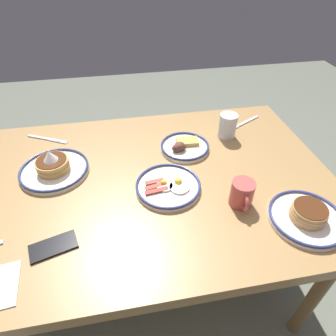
{
  "coord_description": "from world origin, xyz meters",
  "views": [
    {
      "loc": [
        0.1,
        0.84,
        1.52
      ],
      "look_at": [
        -0.06,
        -0.02,
        0.78
      ],
      "focal_mm": 30.4,
      "sensor_mm": 36.0,
      "label": 1
    }
  ],
  "objects_px": {
    "plate_near_main": "(184,146)",
    "plate_far_side": "(307,216)",
    "drinking_glass": "(227,127)",
    "butter_knife": "(47,139)",
    "cell_phone": "(53,246)",
    "plate_center_pancakes": "(54,168)",
    "plate_far_companion": "(168,186)",
    "coffee_mug": "(242,194)",
    "fork_near": "(245,122)"
  },
  "relations": [
    {
      "from": "butter_knife",
      "to": "cell_phone",
      "type": "bearing_deg",
      "value": 99.41
    },
    {
      "from": "fork_near",
      "to": "plate_center_pancakes",
      "type": "bearing_deg",
      "value": 14.03
    },
    {
      "from": "plate_center_pancakes",
      "to": "plate_far_companion",
      "type": "bearing_deg",
      "value": 158.15
    },
    {
      "from": "plate_far_side",
      "to": "coffee_mug",
      "type": "xyz_separation_m",
      "value": [
        0.19,
        -0.11,
        0.03
      ]
    },
    {
      "from": "plate_far_side",
      "to": "drinking_glass",
      "type": "bearing_deg",
      "value": -79.88
    },
    {
      "from": "plate_near_main",
      "to": "cell_phone",
      "type": "distance_m",
      "value": 0.68
    },
    {
      "from": "cell_phone",
      "to": "fork_near",
      "type": "distance_m",
      "value": 1.07
    },
    {
      "from": "drinking_glass",
      "to": "butter_knife",
      "type": "xyz_separation_m",
      "value": [
        0.85,
        -0.13,
        -0.05
      ]
    },
    {
      "from": "drinking_glass",
      "to": "butter_knife",
      "type": "height_order",
      "value": "drinking_glass"
    },
    {
      "from": "plate_near_main",
      "to": "cell_phone",
      "type": "bearing_deg",
      "value": 39.93
    },
    {
      "from": "plate_far_companion",
      "to": "drinking_glass",
      "type": "bearing_deg",
      "value": -138.12
    },
    {
      "from": "plate_near_main",
      "to": "fork_near",
      "type": "relative_size",
      "value": 1.24
    },
    {
      "from": "plate_far_companion",
      "to": "butter_knife",
      "type": "xyz_separation_m",
      "value": [
        0.51,
        -0.43,
        -0.01
      ]
    },
    {
      "from": "plate_far_companion",
      "to": "fork_near",
      "type": "distance_m",
      "value": 0.63
    },
    {
      "from": "plate_center_pancakes",
      "to": "plate_far_side",
      "type": "bearing_deg",
      "value": 154.65
    },
    {
      "from": "plate_near_main",
      "to": "butter_knife",
      "type": "relative_size",
      "value": 1.12
    },
    {
      "from": "plate_far_companion",
      "to": "cell_phone",
      "type": "distance_m",
      "value": 0.45
    },
    {
      "from": "plate_far_side",
      "to": "cell_phone",
      "type": "distance_m",
      "value": 0.84
    },
    {
      "from": "plate_center_pancakes",
      "to": "plate_far_companion",
      "type": "height_order",
      "value": "plate_center_pancakes"
    },
    {
      "from": "coffee_mug",
      "to": "plate_center_pancakes",
      "type": "bearing_deg",
      "value": -23.74
    },
    {
      "from": "plate_near_main",
      "to": "fork_near",
      "type": "xyz_separation_m",
      "value": [
        -0.36,
        -0.17,
        -0.01
      ]
    },
    {
      "from": "plate_near_main",
      "to": "drinking_glass",
      "type": "relative_size",
      "value": 1.88
    },
    {
      "from": "fork_near",
      "to": "butter_knife",
      "type": "bearing_deg",
      "value": -1.37
    },
    {
      "from": "fork_near",
      "to": "plate_far_side",
      "type": "bearing_deg",
      "value": 86.09
    },
    {
      "from": "plate_center_pancakes",
      "to": "butter_knife",
      "type": "distance_m",
      "value": 0.26
    },
    {
      "from": "fork_near",
      "to": "plate_near_main",
      "type": "bearing_deg",
      "value": 25.01
    },
    {
      "from": "plate_far_companion",
      "to": "coffee_mug",
      "type": "distance_m",
      "value": 0.28
    },
    {
      "from": "plate_far_side",
      "to": "cell_phone",
      "type": "height_order",
      "value": "plate_far_side"
    },
    {
      "from": "plate_near_main",
      "to": "plate_far_side",
      "type": "distance_m",
      "value": 0.57
    },
    {
      "from": "plate_far_companion",
      "to": "cell_phone",
      "type": "bearing_deg",
      "value": 26.0
    },
    {
      "from": "plate_far_companion",
      "to": "plate_far_side",
      "type": "xyz_separation_m",
      "value": [
        -0.44,
        0.24,
        0.01
      ]
    },
    {
      "from": "coffee_mug",
      "to": "drinking_glass",
      "type": "xyz_separation_m",
      "value": [
        -0.1,
        -0.43,
        0.0
      ]
    },
    {
      "from": "plate_center_pancakes",
      "to": "fork_near",
      "type": "height_order",
      "value": "plate_center_pancakes"
    },
    {
      "from": "coffee_mug",
      "to": "fork_near",
      "type": "distance_m",
      "value": 0.58
    },
    {
      "from": "plate_far_companion",
      "to": "drinking_glass",
      "type": "xyz_separation_m",
      "value": [
        -0.34,
        -0.3,
        0.04
      ]
    },
    {
      "from": "plate_far_side",
      "to": "fork_near",
      "type": "height_order",
      "value": "plate_far_side"
    },
    {
      "from": "plate_near_main",
      "to": "butter_knife",
      "type": "bearing_deg",
      "value": -17.29
    },
    {
      "from": "coffee_mug",
      "to": "cell_phone",
      "type": "xyz_separation_m",
      "value": [
        0.65,
        0.07,
        -0.05
      ]
    },
    {
      "from": "plate_far_side",
      "to": "butter_knife",
      "type": "relative_size",
      "value": 1.3
    },
    {
      "from": "drinking_glass",
      "to": "plate_center_pancakes",
      "type": "bearing_deg",
      "value": 9.23
    },
    {
      "from": "plate_near_main",
      "to": "drinking_glass",
      "type": "bearing_deg",
      "value": -163.4
    },
    {
      "from": "plate_center_pancakes",
      "to": "plate_far_companion",
      "type": "relative_size",
      "value": 1.1
    },
    {
      "from": "drinking_glass",
      "to": "cell_phone",
      "type": "bearing_deg",
      "value": 34.0
    },
    {
      "from": "coffee_mug",
      "to": "fork_near",
      "type": "bearing_deg",
      "value": -114.02
    },
    {
      "from": "plate_far_side",
      "to": "butter_knife",
      "type": "height_order",
      "value": "plate_far_side"
    },
    {
      "from": "drinking_glass",
      "to": "butter_knife",
      "type": "relative_size",
      "value": 0.6
    },
    {
      "from": "plate_far_companion",
      "to": "plate_far_side",
      "type": "height_order",
      "value": "plate_far_side"
    },
    {
      "from": "plate_center_pancakes",
      "to": "plate_far_side",
      "type": "relative_size",
      "value": 1.09
    },
    {
      "from": "drinking_glass",
      "to": "cell_phone",
      "type": "relative_size",
      "value": 0.81
    },
    {
      "from": "plate_near_main",
      "to": "plate_far_side",
      "type": "xyz_separation_m",
      "value": [
        -0.32,
        0.48,
        0.0
      ]
    }
  ]
}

